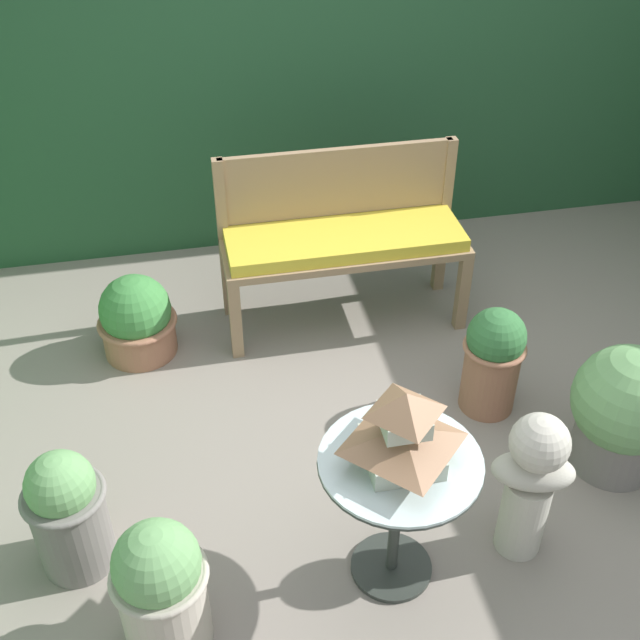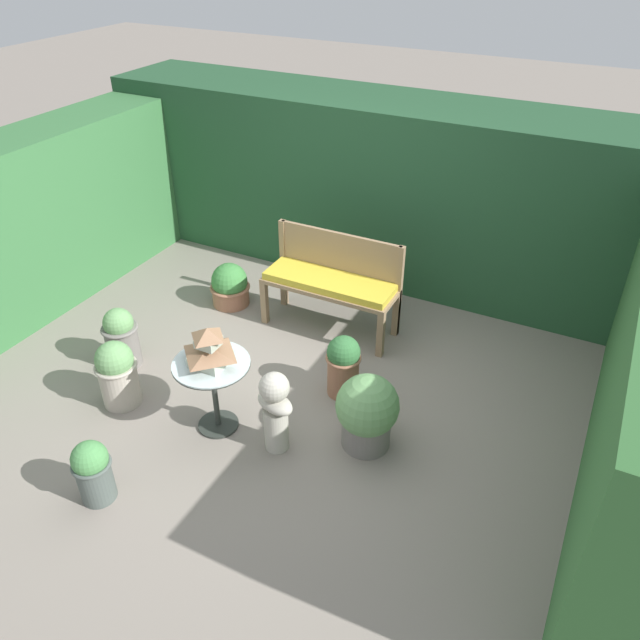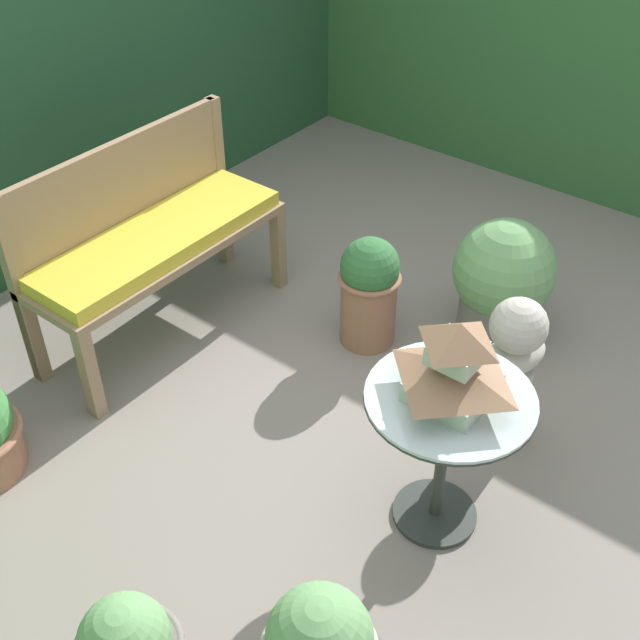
{
  "view_description": "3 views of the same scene",
  "coord_description": "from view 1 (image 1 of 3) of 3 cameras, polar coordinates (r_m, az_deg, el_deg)",
  "views": [
    {
      "loc": [
        -0.82,
        -2.49,
        2.73
      ],
      "look_at": [
        -0.24,
        0.34,
        0.52
      ],
      "focal_mm": 45.0,
      "sensor_mm": 36.0,
      "label": 1
    },
    {
      "loc": [
        2.25,
        -3.57,
        3.48
      ],
      "look_at": [
        0.17,
        0.52,
        0.42
      ],
      "focal_mm": 35.0,
      "sensor_mm": 36.0,
      "label": 2
    },
    {
      "loc": [
        -1.96,
        -1.51,
        2.51
      ],
      "look_at": [
        0.09,
        0.1,
        0.44
      ],
      "focal_mm": 45.0,
      "sensor_mm": 36.0,
      "label": 3
    }
  ],
  "objects": [
    {
      "name": "potted_plant_patio_mid",
      "position": [
        3.87,
        12.2,
        -2.66
      ],
      "size": [
        0.3,
        0.3,
        0.56
      ],
      "color": "#9E664C",
      "rests_on": "ground"
    },
    {
      "name": "garden_bust",
      "position": [
        3.22,
        14.79,
        -10.89
      ],
      "size": [
        0.36,
        0.26,
        0.7
      ],
      "rotation": [
        0.0,
        0.0,
        -0.28
      ],
      "color": "#B7B2A3",
      "rests_on": "ground"
    },
    {
      "name": "ground",
      "position": [
        3.79,
        4.64,
        -8.97
      ],
      "size": [
        30.0,
        30.0,
        0.0
      ],
      "primitive_type": "plane",
      "color": "gray"
    },
    {
      "name": "pagoda_birdhouse",
      "position": [
        2.78,
        5.93,
        -7.95
      ],
      "size": [
        0.34,
        0.34,
        0.32
      ],
      "color": "#B2BCA8",
      "rests_on": "patio_table"
    },
    {
      "name": "potted_plant_hedge_corner",
      "position": [
        4.27,
        -12.9,
        0.05
      ],
      "size": [
        0.42,
        0.42,
        0.46
      ],
      "color": "#9E664C",
      "rests_on": "ground"
    },
    {
      "name": "garden_bench",
      "position": [
        4.24,
        1.75,
        5.25
      ],
      "size": [
        1.29,
        0.45,
        0.56
      ],
      "color": "#937556",
      "rests_on": "ground"
    },
    {
      "name": "potted_plant_table_near",
      "position": [
        3.73,
        20.87,
        -6.04
      ],
      "size": [
        0.48,
        0.48,
        0.62
      ],
      "color": "slate",
      "rests_on": "ground"
    },
    {
      "name": "patio_table",
      "position": [
        2.98,
        5.59,
        -11.66
      ],
      "size": [
        0.59,
        0.59,
        0.63
      ],
      "color": "#2D332D",
      "rests_on": "ground"
    },
    {
      "name": "foliage_hedge_back",
      "position": [
        5.33,
        -2.11,
        17.62
      ],
      "size": [
        6.4,
        1.08,
        1.87
      ],
      "primitive_type": "cube",
      "color": "#234C2D",
      "rests_on": "ground"
    },
    {
      "name": "potted_plant_table_far",
      "position": [
        3.29,
        -17.5,
        -12.86
      ],
      "size": [
        0.32,
        0.32,
        0.58
      ],
      "color": "slate",
      "rests_on": "ground"
    },
    {
      "name": "bench_backrest",
      "position": [
        4.31,
        1.19,
        8.94
      ],
      "size": [
        1.29,
        0.06,
        0.94
      ],
      "color": "#937556",
      "rests_on": "ground"
    },
    {
      "name": "potted_plant_path_edge",
      "position": [
        2.98,
        -11.21,
        -18.17
      ],
      "size": [
        0.35,
        0.35,
        0.6
      ],
      "color": "#ADA393",
      "rests_on": "ground"
    }
  ]
}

